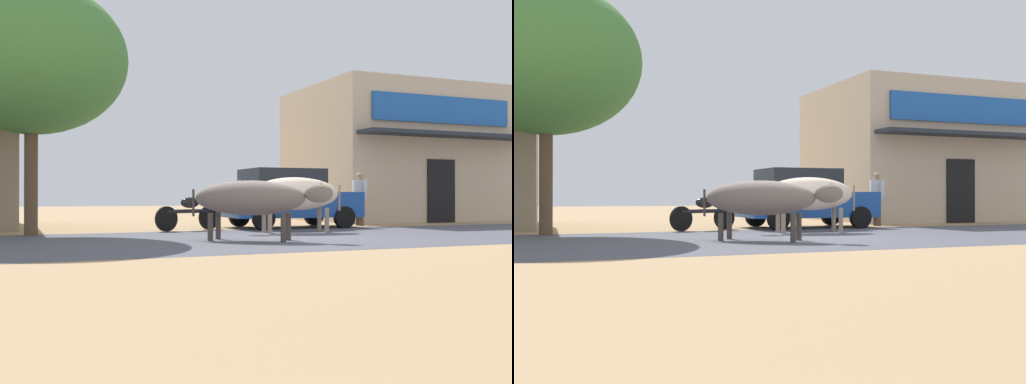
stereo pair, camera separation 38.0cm
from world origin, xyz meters
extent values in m
plane|color=tan|center=(0.00, 0.00, 0.00)|extent=(80.00, 80.00, 0.00)
cube|color=#50505B|center=(0.00, 0.00, 0.00)|extent=(72.00, 6.12, 0.00)
cube|color=beige|center=(7.81, 7.28, 2.40)|extent=(6.88, 5.47, 4.81)
cube|color=blue|center=(7.81, 4.49, 3.75)|extent=(5.50, 0.10, 0.90)
cube|color=#262D38|center=(7.81, 4.10, 2.88)|extent=(6.61, 0.90, 0.12)
cube|color=black|center=(7.76, 4.52, 1.05)|extent=(1.10, 0.06, 2.10)
cylinder|color=brown|center=(-5.06, 2.80, 1.30)|extent=(0.29, 0.29, 2.60)
ellipsoid|color=#478239|center=(-5.06, 2.80, 3.99)|extent=(4.28, 4.28, 3.43)
cube|color=#184699|center=(1.82, 3.68, 0.65)|extent=(3.71, 1.86, 0.70)
cube|color=#1E2328|center=(1.54, 3.69, 1.32)|extent=(2.05, 1.70, 0.64)
cylinder|color=black|center=(3.03, 4.59, 0.30)|extent=(0.60, 0.18, 0.60)
cylinder|color=black|center=(3.01, 2.76, 0.30)|extent=(0.60, 0.18, 0.60)
cylinder|color=black|center=(0.62, 4.61, 0.30)|extent=(0.60, 0.18, 0.60)
cylinder|color=black|center=(0.61, 2.78, 0.30)|extent=(0.60, 0.18, 0.60)
cylinder|color=black|center=(-0.62, 3.59, 0.32)|extent=(0.62, 0.29, 0.63)
cylinder|color=black|center=(-1.88, 3.14, 0.32)|extent=(0.62, 0.29, 0.63)
cylinder|color=black|center=(-1.25, 3.36, 0.50)|extent=(1.29, 0.55, 0.10)
ellipsoid|color=black|center=(-1.20, 3.38, 0.72)|extent=(0.61, 0.42, 0.28)
cylinder|color=black|center=(-0.68, 3.57, 0.77)|extent=(0.06, 0.06, 0.60)
ellipsoid|color=slate|center=(-1.07, -0.48, 0.85)|extent=(2.28, 1.93, 0.69)
ellipsoid|color=slate|center=(0.05, -1.28, 0.94)|extent=(0.62, 0.55, 0.36)
cone|color=beige|center=(0.14, -1.23, 1.12)|extent=(0.06, 0.06, 0.12)
cone|color=beige|center=(0.03, -1.40, 1.12)|extent=(0.06, 0.06, 0.12)
cylinder|color=#473E3A|center=(-0.32, -0.69, 0.28)|extent=(0.11, 0.11, 0.56)
cylinder|color=#473E3A|center=(-0.63, -1.12, 0.28)|extent=(0.11, 0.11, 0.56)
cylinder|color=#473E3A|center=(-1.52, 0.16, 0.28)|extent=(0.11, 0.11, 0.56)
cylinder|color=#473E3A|center=(-1.83, -0.27, 0.28)|extent=(0.11, 0.11, 0.56)
cylinder|color=#473E3A|center=(-2.03, 0.21, 0.75)|extent=(0.05, 0.05, 0.55)
ellipsoid|color=beige|center=(0.92, 1.54, 0.94)|extent=(2.28, 0.98, 0.80)
ellipsoid|color=beige|center=(-0.42, 1.70, 1.04)|extent=(0.59, 0.35, 0.36)
cone|color=beige|center=(-0.49, 1.61, 1.22)|extent=(0.06, 0.06, 0.12)
cone|color=beige|center=(-0.46, 1.81, 1.22)|extent=(0.06, 0.06, 0.12)
cylinder|color=gray|center=(0.18, 1.37, 0.30)|extent=(0.11, 0.11, 0.60)
cylinder|color=gray|center=(0.24, 1.87, 0.30)|extent=(0.11, 0.11, 0.60)
cylinder|color=gray|center=(1.60, 1.20, 0.30)|extent=(0.11, 0.11, 0.60)
cylinder|color=gray|center=(1.66, 1.70, 0.30)|extent=(0.11, 0.11, 0.60)
cylinder|color=gray|center=(2.06, 1.39, 0.84)|extent=(0.05, 0.05, 0.64)
cylinder|color=brown|center=(4.17, 3.90, 0.40)|extent=(0.14, 0.14, 0.80)
cylinder|color=brown|center=(4.17, 3.72, 0.40)|extent=(0.14, 0.14, 0.80)
cube|color=silver|center=(4.17, 3.81, 1.09)|extent=(0.47, 0.38, 0.57)
sphere|color=tan|center=(4.17, 3.81, 1.48)|extent=(0.22, 0.22, 0.22)
cylinder|color=silver|center=(4.17, 4.07, 1.11)|extent=(0.09, 0.09, 0.51)
cylinder|color=silver|center=(4.17, 3.55, 1.11)|extent=(0.09, 0.09, 0.51)
camera|label=1|loc=(-5.46, -11.54, 0.90)|focal=42.03mm
camera|label=2|loc=(-5.11, -11.68, 0.90)|focal=42.03mm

